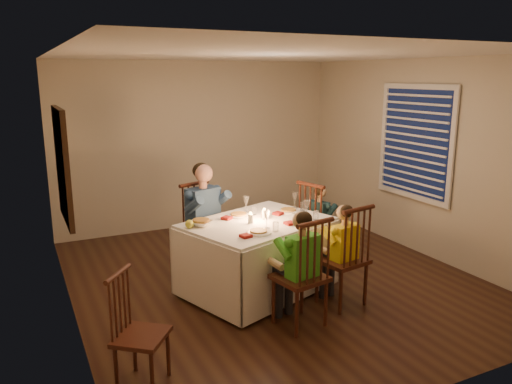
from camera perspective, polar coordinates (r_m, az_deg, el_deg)
name	(u,v)px	position (r m, az deg, el deg)	size (l,w,h in m)	color
ground	(272,278)	(6.09, 1.86, -9.80)	(5.00, 5.00, 0.00)	black
wall_left	(64,192)	(5.08, -21.08, 0.04)	(0.02, 5.00, 2.60)	#BEB4A2
wall_right	(421,158)	(7.04, 18.38, 3.71)	(0.02, 5.00, 2.60)	#BEB4A2
wall_back	(199,145)	(7.97, -6.55, 5.33)	(4.50, 0.02, 2.60)	#BEB4A2
ceiling	(274,54)	(5.61, 2.06, 15.45)	(5.00, 5.00, 0.00)	white
dining_table	(257,241)	(5.57, 0.14, -5.65)	(1.84, 1.57, 0.78)	white
chair_adult	(206,271)	(6.32, -5.73, -8.97)	(0.46, 0.43, 1.11)	#3B1510
chair_near_left	(299,324)	(5.07, 4.93, -14.82)	(0.46, 0.43, 1.11)	#3B1510
chair_near_right	(340,303)	(5.54, 9.60, -12.43)	(0.46, 0.43, 1.11)	#3B1510
chair_end	(319,265)	(6.54, 7.18, -8.24)	(0.46, 0.43, 1.11)	#3B1510
chair_extra	(144,384)	(4.32, -12.67, -20.60)	(0.38, 0.37, 0.93)	#3B1510
adult	(206,271)	(6.32, -5.73, -8.97)	(0.52, 0.48, 1.36)	navy
child_green	(299,324)	(5.07, 4.93, -14.82)	(0.40, 0.37, 1.15)	green
child_yellow	(340,303)	(5.54, 9.60, -12.43)	(0.37, 0.34, 1.09)	yellow
child_teal	(319,265)	(6.54, 7.18, -8.24)	(0.34, 0.31, 1.04)	#1A3841
setting_adult	(239,215)	(5.69, -2.00, -2.69)	(0.26, 0.26, 0.02)	white
setting_green	(259,232)	(5.08, 0.29, -4.64)	(0.26, 0.26, 0.02)	white
setting_yellow	(300,220)	(5.52, 5.10, -3.24)	(0.26, 0.26, 0.02)	white
setting_teal	(288,211)	(5.88, 3.72, -2.17)	(0.26, 0.26, 0.02)	white
candle_left	(251,219)	(5.41, -0.63, -3.07)	(0.06, 0.06, 0.10)	white
candle_right	(264,215)	(5.56, 0.97, -2.62)	(0.06, 0.06, 0.10)	white
squash	(189,224)	(5.28, -7.62, -3.65)	(0.09, 0.09, 0.09)	yellow
orange_fruit	(265,214)	(5.64, 1.03, -2.49)	(0.08, 0.08, 0.08)	orange
serving_bowl	(201,223)	(5.36, -6.28, -3.56)	(0.23, 0.23, 0.06)	white
wall_mirror	(63,166)	(5.33, -21.22, 2.82)	(0.06, 0.95, 1.15)	black
window_blinds	(415,142)	(7.05, 17.68, 5.42)	(0.07, 1.34, 1.54)	#0D1637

